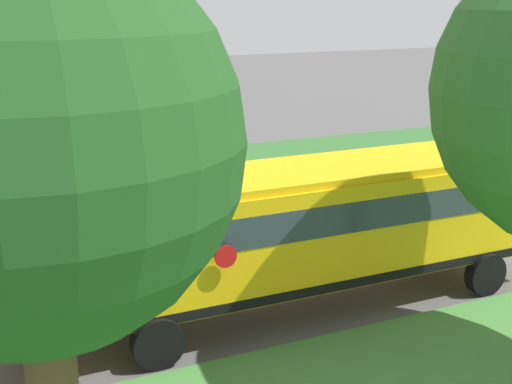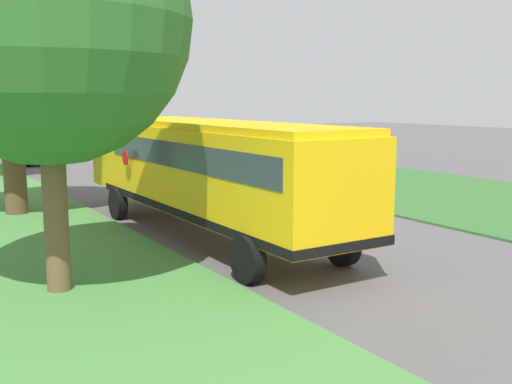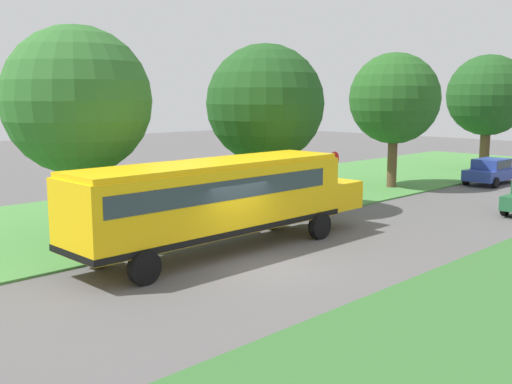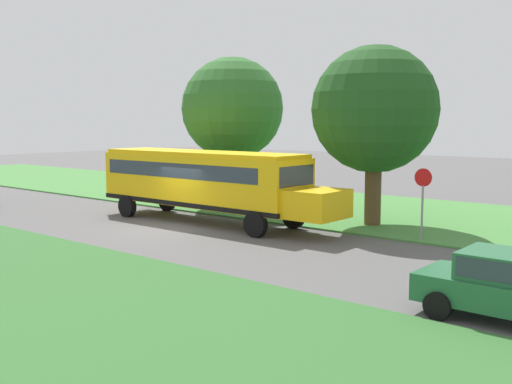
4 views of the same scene
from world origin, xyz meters
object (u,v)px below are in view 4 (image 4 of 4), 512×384
at_px(stop_sign, 423,195).
at_px(oak_tree_beside_bus, 233,110).
at_px(school_bus, 206,179).
at_px(oak_tree_roadside_mid, 374,109).

bearing_deg(stop_sign, oak_tree_beside_bus, -101.54).
height_order(school_bus, stop_sign, school_bus).
bearing_deg(oak_tree_roadside_mid, stop_sign, 60.86).
height_order(school_bus, oak_tree_beside_bus, oak_tree_beside_bus).
distance_m(oak_tree_beside_bus, stop_sign, 12.35).
bearing_deg(oak_tree_beside_bus, oak_tree_roadside_mid, 85.49).
xyz_separation_m(school_bus, oak_tree_beside_bus, (-4.56, -2.47, 3.14)).
relative_size(school_bus, stop_sign, 4.53).
bearing_deg(school_bus, oak_tree_roadside_mid, 122.37).
relative_size(school_bus, oak_tree_beside_bus, 1.59).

